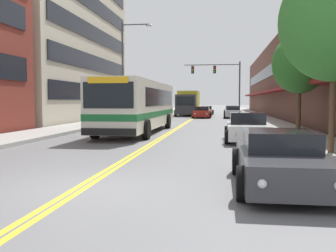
{
  "coord_description": "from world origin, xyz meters",
  "views": [
    {
      "loc": [
        3.05,
        -7.8,
        1.92
      ],
      "look_at": [
        -0.64,
        17.89,
        0.15
      ],
      "focal_mm": 40.0,
      "sensor_mm": 36.0,
      "label": 1
    }
  ],
  "objects_px": {
    "city_bus": "(139,104)",
    "car_dark_grey_parked_right_foreground": "(280,160)",
    "car_silver_parked_right_end": "(233,112)",
    "street_tree_right_mid": "(300,64)",
    "car_beige_moving_lead": "(206,111)",
    "street_lamp_left_far": "(127,64)",
    "box_truck": "(188,103)",
    "car_charcoal_parked_left_near": "(144,114)",
    "street_tree_right_near": "(335,21)",
    "car_white_parked_right_far": "(247,128)",
    "car_red_moving_second": "(202,112)",
    "car_champagne_parked_right_mid": "(231,110)"
  },
  "relations": [
    {
      "from": "city_bus",
      "to": "car_dark_grey_parked_right_foreground",
      "type": "xyz_separation_m",
      "value": [
        6.27,
        -13.73,
        -1.12
      ]
    },
    {
      "from": "car_dark_grey_parked_right_foreground",
      "to": "car_silver_parked_right_end",
      "type": "xyz_separation_m",
      "value": [
        -0.07,
        33.49,
        0.04
      ]
    },
    {
      "from": "street_tree_right_mid",
      "to": "car_beige_moving_lead",
      "type": "bearing_deg",
      "value": 101.94
    },
    {
      "from": "street_lamp_left_far",
      "to": "car_beige_moving_lead",
      "type": "bearing_deg",
      "value": 74.14
    },
    {
      "from": "box_truck",
      "to": "street_lamp_left_far",
      "type": "bearing_deg",
      "value": -102.49
    },
    {
      "from": "box_truck",
      "to": "street_lamp_left_far",
      "type": "relative_size",
      "value": 0.87
    },
    {
      "from": "car_charcoal_parked_left_near",
      "to": "street_lamp_left_far",
      "type": "bearing_deg",
      "value": -97.24
    },
    {
      "from": "car_silver_parked_right_end",
      "to": "street_tree_right_near",
      "type": "relative_size",
      "value": 0.72
    },
    {
      "from": "street_tree_right_mid",
      "to": "car_dark_grey_parked_right_foreground",
      "type": "bearing_deg",
      "value": -102.62
    },
    {
      "from": "city_bus",
      "to": "street_tree_right_near",
      "type": "height_order",
      "value": "street_tree_right_near"
    },
    {
      "from": "car_beige_moving_lead",
      "to": "box_truck",
      "type": "relative_size",
      "value": 0.59
    },
    {
      "from": "car_dark_grey_parked_right_foreground",
      "to": "street_tree_right_near",
      "type": "bearing_deg",
      "value": 63.04
    },
    {
      "from": "street_tree_right_mid",
      "to": "street_lamp_left_far",
      "type": "bearing_deg",
      "value": 142.7
    },
    {
      "from": "city_bus",
      "to": "car_silver_parked_right_end",
      "type": "distance_m",
      "value": 20.74
    },
    {
      "from": "city_bus",
      "to": "street_lamp_left_far",
      "type": "height_order",
      "value": "street_lamp_left_far"
    },
    {
      "from": "city_bus",
      "to": "box_truck",
      "type": "xyz_separation_m",
      "value": [
        0.71,
        25.63,
        -0.09
      ]
    },
    {
      "from": "city_bus",
      "to": "street_tree_right_near",
      "type": "distance_m",
      "value": 12.85
    },
    {
      "from": "car_white_parked_right_far",
      "to": "car_dark_grey_parked_right_foreground",
      "type": "bearing_deg",
      "value": -89.43
    },
    {
      "from": "car_red_moving_second",
      "to": "box_truck",
      "type": "distance_m",
      "value": 6.29
    },
    {
      "from": "car_white_parked_right_far",
      "to": "street_tree_right_mid",
      "type": "height_order",
      "value": "street_tree_right_mid"
    },
    {
      "from": "car_dark_grey_parked_right_foreground",
      "to": "car_red_moving_second",
      "type": "bearing_deg",
      "value": 95.92
    },
    {
      "from": "car_charcoal_parked_left_near",
      "to": "box_truck",
      "type": "bearing_deg",
      "value": 75.65
    },
    {
      "from": "car_champagne_parked_right_mid",
      "to": "box_truck",
      "type": "xyz_separation_m",
      "value": [
        -5.56,
        -3.87,
        1.03
      ]
    },
    {
      "from": "car_charcoal_parked_left_near",
      "to": "car_champagne_parked_right_mid",
      "type": "xyz_separation_m",
      "value": [
        8.71,
        16.17,
        -0.08
      ]
    },
    {
      "from": "car_champagne_parked_right_mid",
      "to": "box_truck",
      "type": "distance_m",
      "value": 6.85
    },
    {
      "from": "street_lamp_left_far",
      "to": "street_tree_right_mid",
      "type": "distance_m",
      "value": 15.43
    },
    {
      "from": "car_charcoal_parked_left_near",
      "to": "car_silver_parked_right_end",
      "type": "relative_size",
      "value": 0.97
    },
    {
      "from": "car_silver_parked_right_end",
      "to": "car_red_moving_second",
      "type": "height_order",
      "value": "car_silver_parked_right_end"
    },
    {
      "from": "car_beige_moving_lead",
      "to": "street_lamp_left_far",
      "type": "bearing_deg",
      "value": -105.86
    },
    {
      "from": "car_silver_parked_right_end",
      "to": "street_tree_right_mid",
      "type": "distance_m",
      "value": 20.75
    },
    {
      "from": "car_white_parked_right_far",
      "to": "street_tree_right_mid",
      "type": "bearing_deg",
      "value": 51.49
    },
    {
      "from": "car_charcoal_parked_left_near",
      "to": "street_tree_right_mid",
      "type": "distance_m",
      "value": 18.39
    },
    {
      "from": "city_bus",
      "to": "box_truck",
      "type": "bearing_deg",
      "value": 88.41
    },
    {
      "from": "car_silver_parked_right_end",
      "to": "car_dark_grey_parked_right_foreground",
      "type": "bearing_deg",
      "value": -89.88
    },
    {
      "from": "car_champagne_parked_right_mid",
      "to": "street_tree_right_mid",
      "type": "height_order",
      "value": "street_tree_right_mid"
    },
    {
      "from": "box_truck",
      "to": "street_tree_right_near",
      "type": "relative_size",
      "value": 1.16
    },
    {
      "from": "car_white_parked_right_far",
      "to": "city_bus",
      "type": "bearing_deg",
      "value": 144.93
    },
    {
      "from": "car_white_parked_right_far",
      "to": "car_silver_parked_right_end",
      "type": "relative_size",
      "value": 0.91
    },
    {
      "from": "car_charcoal_parked_left_near",
      "to": "car_champagne_parked_right_mid",
      "type": "distance_m",
      "value": 18.37
    },
    {
      "from": "car_champagne_parked_right_mid",
      "to": "street_lamp_left_far",
      "type": "relative_size",
      "value": 0.58
    },
    {
      "from": "street_tree_right_near",
      "to": "street_tree_right_mid",
      "type": "bearing_deg",
      "value": 85.95
    },
    {
      "from": "car_charcoal_parked_left_near",
      "to": "car_white_parked_right_far",
      "type": "height_order",
      "value": "car_charcoal_parked_left_near"
    },
    {
      "from": "car_dark_grey_parked_right_foreground",
      "to": "box_truck",
      "type": "xyz_separation_m",
      "value": [
        -5.56,
        39.36,
        1.03
      ]
    },
    {
      "from": "box_truck",
      "to": "street_lamp_left_far",
      "type": "xyz_separation_m",
      "value": [
        -3.72,
        -16.8,
        3.4
      ]
    },
    {
      "from": "car_silver_parked_right_end",
      "to": "car_charcoal_parked_left_near",
      "type": "bearing_deg",
      "value": -143.36
    },
    {
      "from": "car_champagne_parked_right_mid",
      "to": "street_tree_right_mid",
      "type": "bearing_deg",
      "value": -84.35
    },
    {
      "from": "car_silver_parked_right_end",
      "to": "street_tree_right_near",
      "type": "distance_m",
      "value": 29.22
    },
    {
      "from": "car_champagne_parked_right_mid",
      "to": "street_lamp_left_far",
      "type": "bearing_deg",
      "value": -114.18
    },
    {
      "from": "car_dark_grey_parked_right_foreground",
      "to": "street_lamp_left_far",
      "type": "height_order",
      "value": "street_lamp_left_far"
    },
    {
      "from": "car_beige_moving_lead",
      "to": "car_dark_grey_parked_right_foreground",
      "type": "bearing_deg",
      "value": -85.52
    }
  ]
}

